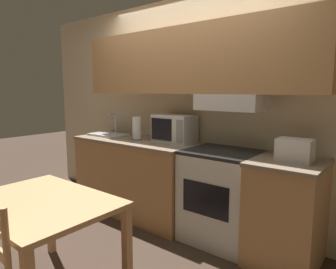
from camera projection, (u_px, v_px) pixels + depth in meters
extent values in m
plane|color=#3D2D23|center=(194.00, 216.00, 3.60)|extent=(16.00, 16.00, 0.00)
cube|color=beige|center=(197.00, 110.00, 3.43)|extent=(5.26, 0.05, 2.55)
cube|color=tan|center=(188.00, 61.00, 3.21)|extent=(2.86, 0.32, 0.70)
cube|color=silver|center=(230.00, 102.00, 2.96)|extent=(0.65, 0.34, 0.16)
cube|color=tan|center=(137.00, 178.00, 3.68)|extent=(1.58, 0.64, 0.88)
cube|color=#84705B|center=(136.00, 141.00, 3.61)|extent=(1.60, 0.66, 0.04)
cube|color=tan|center=(286.00, 215.00, 2.58)|extent=(0.56, 0.64, 0.88)
cube|color=#84705B|center=(289.00, 163.00, 2.51)|extent=(0.58, 0.66, 0.04)
cube|color=silver|center=(221.00, 197.00, 2.99)|extent=(0.69, 0.60, 0.89)
cube|color=black|center=(222.00, 152.00, 2.92)|extent=(0.69, 0.60, 0.03)
cube|color=black|center=(205.00, 200.00, 2.74)|extent=(0.48, 0.01, 0.31)
cylinder|color=black|center=(202.00, 151.00, 2.92)|extent=(0.10, 0.10, 0.01)
cylinder|color=black|center=(231.00, 155.00, 2.73)|extent=(0.10, 0.10, 0.01)
cylinder|color=black|center=(214.00, 148.00, 3.11)|extent=(0.10, 0.10, 0.01)
cylinder|color=black|center=(242.00, 151.00, 2.92)|extent=(0.10, 0.10, 0.01)
cube|color=silver|center=(175.00, 128.00, 3.40)|extent=(0.46, 0.29, 0.31)
cube|color=black|center=(161.00, 129.00, 3.33)|extent=(0.29, 0.01, 0.24)
cube|color=gray|center=(179.00, 131.00, 3.18)|extent=(0.08, 0.01, 0.24)
cube|color=silver|center=(295.00, 150.00, 2.48)|extent=(0.28, 0.19, 0.19)
cube|color=black|center=(277.00, 145.00, 2.57)|extent=(0.01, 0.02, 0.02)
cube|color=black|center=(283.00, 138.00, 2.53)|extent=(0.04, 0.14, 0.01)
cube|color=black|center=(291.00, 139.00, 2.49)|extent=(0.04, 0.14, 0.01)
cube|color=black|center=(300.00, 140.00, 2.45)|extent=(0.04, 0.14, 0.01)
cube|color=black|center=(308.00, 140.00, 2.41)|extent=(0.04, 0.14, 0.01)
cube|color=#B7BABF|center=(109.00, 135.00, 3.91)|extent=(0.51, 0.32, 0.02)
cube|color=#4C4F54|center=(108.00, 134.00, 3.90)|extent=(0.43, 0.24, 0.01)
cylinder|color=#B7BABF|center=(116.00, 124.00, 3.98)|extent=(0.02, 0.02, 0.25)
cylinder|color=#B7BABF|center=(112.00, 115.00, 3.92)|extent=(0.02, 0.12, 0.02)
cylinder|color=black|center=(137.00, 139.00, 3.58)|extent=(0.12, 0.12, 0.01)
cylinder|color=white|center=(137.00, 128.00, 3.56)|extent=(0.10, 0.10, 0.27)
cube|color=tan|center=(40.00, 202.00, 2.12)|extent=(1.10, 0.78, 0.04)
cube|color=tan|center=(50.00, 216.00, 2.76)|extent=(0.06, 0.06, 0.70)
cube|color=tan|center=(127.00, 253.00, 2.14)|extent=(0.06, 0.06, 0.70)
cylinder|color=tan|center=(7.00, 256.00, 1.51)|extent=(0.04, 0.04, 0.51)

